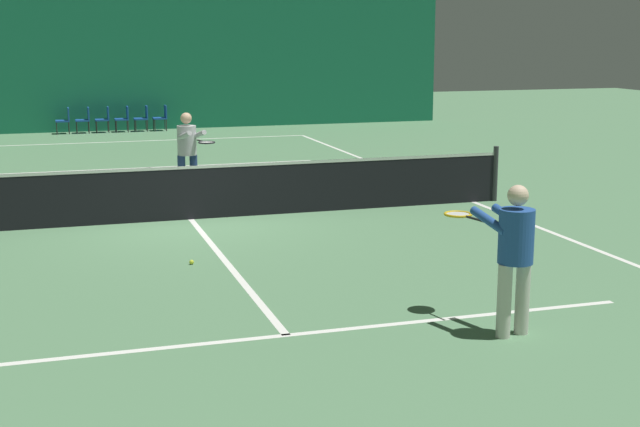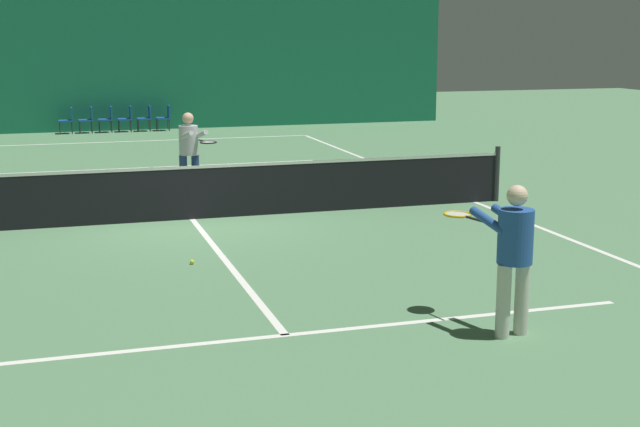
% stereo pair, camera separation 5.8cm
% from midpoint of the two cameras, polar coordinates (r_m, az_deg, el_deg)
% --- Properties ---
extents(ground_plane, '(60.00, 60.00, 0.00)m').
position_cam_midpoint_polar(ground_plane, '(15.83, -8.07, -0.37)').
color(ground_plane, '#56845B').
extents(backdrop_curtain, '(23.00, 0.12, 4.69)m').
position_cam_midpoint_polar(backdrop_curtain, '(30.60, -12.77, 9.59)').
color(backdrop_curtain, '#196B4C').
rests_on(backdrop_curtain, ground).
extents(court_line_baseline_far, '(11.00, 0.10, 0.00)m').
position_cam_midpoint_polar(court_line_baseline_far, '(27.51, -12.02, 4.54)').
color(court_line_baseline_far, white).
rests_on(court_line_baseline_far, ground).
extents(court_line_service_far, '(8.25, 0.10, 0.00)m').
position_cam_midpoint_polar(court_line_service_far, '(22.08, -10.71, 2.92)').
color(court_line_service_far, white).
rests_on(court_line_service_far, ground).
extents(court_line_service_near, '(8.25, 0.10, 0.00)m').
position_cam_midpoint_polar(court_line_service_near, '(9.77, -2.06, -7.79)').
color(court_line_service_near, white).
rests_on(court_line_service_near, ground).
extents(court_line_sideline_right, '(0.10, 23.80, 0.00)m').
position_cam_midpoint_polar(court_line_sideline_right, '(17.52, 9.98, 0.73)').
color(court_line_sideline_right, white).
rests_on(court_line_sideline_right, ground).
extents(court_line_centre, '(0.10, 12.80, 0.00)m').
position_cam_midpoint_polar(court_line_centre, '(15.83, -8.07, -0.36)').
color(court_line_centre, white).
rests_on(court_line_centre, ground).
extents(tennis_net, '(12.00, 0.10, 1.07)m').
position_cam_midpoint_polar(tennis_net, '(15.73, -8.12, 1.45)').
color(tennis_net, black).
rests_on(tennis_net, ground).
extents(player_near, '(0.64, 1.39, 1.66)m').
position_cam_midpoint_polar(player_near, '(9.75, 12.36, -2.19)').
color(player_near, beige).
rests_on(player_near, ground).
extents(player_far, '(0.66, 1.39, 1.66)m').
position_cam_midpoint_polar(player_far, '(18.03, -8.25, 4.21)').
color(player_far, navy).
rests_on(player_far, ground).
extents(courtside_chair_0, '(0.44, 0.44, 0.84)m').
position_cam_midpoint_polar(courtside_chair_0, '(30.08, -15.78, 5.86)').
color(courtside_chair_0, '#2D2D2D').
rests_on(courtside_chair_0, ground).
extents(courtside_chair_1, '(0.44, 0.44, 0.84)m').
position_cam_midpoint_polar(courtside_chair_1, '(30.10, -14.58, 5.93)').
color(courtside_chair_1, '#2D2D2D').
rests_on(courtside_chair_1, ground).
extents(courtside_chair_2, '(0.44, 0.44, 0.84)m').
position_cam_midpoint_polar(courtside_chair_2, '(30.13, -13.39, 5.99)').
color(courtside_chair_2, '#2D2D2D').
rests_on(courtside_chair_2, ground).
extents(courtside_chair_3, '(0.44, 0.44, 0.84)m').
position_cam_midpoint_polar(courtside_chair_3, '(30.18, -12.20, 6.05)').
color(courtside_chair_3, '#2D2D2D').
rests_on(courtside_chair_3, ground).
extents(courtside_chair_4, '(0.44, 0.44, 0.84)m').
position_cam_midpoint_polar(courtside_chair_4, '(30.24, -11.02, 6.11)').
color(courtside_chair_4, '#2D2D2D').
rests_on(courtside_chair_4, ground).
extents(courtside_chair_5, '(0.44, 0.44, 0.84)m').
position_cam_midpoint_polar(courtside_chair_5, '(30.31, -9.84, 6.17)').
color(courtside_chair_5, '#2D2D2D').
rests_on(courtside_chair_5, ground).
extents(tennis_ball, '(0.07, 0.07, 0.07)m').
position_cam_midpoint_polar(tennis_ball, '(12.78, -8.06, -3.09)').
color(tennis_ball, '#D1DB33').
rests_on(tennis_ball, ground).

